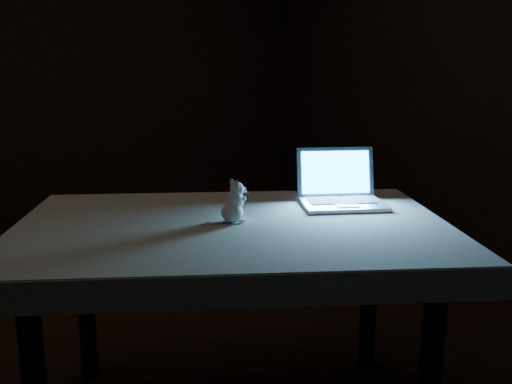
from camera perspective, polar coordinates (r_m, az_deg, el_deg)
floor at (r=2.47m, az=-14.30°, el=-15.61°), size 5.00×5.00×0.00m
back_wall at (r=4.67m, az=-22.58°, el=13.43°), size 4.50×0.04×2.60m
table at (r=1.89m, az=-2.27°, el=-13.11°), size 1.46×1.22×0.67m
tablecloth at (r=1.82m, az=-0.58°, el=-4.01°), size 1.60×1.44×0.08m
laptop at (r=1.97m, az=8.78°, el=1.26°), size 0.35×0.33×0.19m
plush_mouse at (r=1.76m, az=-2.42°, el=-0.96°), size 0.14×0.14×0.13m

